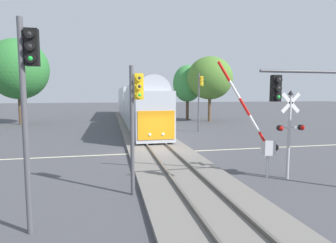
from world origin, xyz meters
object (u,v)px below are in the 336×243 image
at_px(commuter_train, 134,103).
at_px(traffic_signal_median, 136,109).
at_px(crossing_signal_mast, 290,125).
at_px(oak_far_right, 210,78).
at_px(crossing_gate_near, 263,139).
at_px(traffic_signal_near_left, 28,92).
at_px(traffic_signal_near_right, 332,98).
at_px(traffic_signal_far_side, 200,93).
at_px(elm_centre_background, 188,84).
at_px(pine_left_background, 18,69).

bearing_deg(commuter_train, traffic_signal_median, -94.91).
relative_size(crossing_signal_mast, oak_far_right, 0.45).
relative_size(crossing_gate_near, traffic_signal_near_left, 0.90).
bearing_deg(crossing_gate_near, crossing_signal_mast, -19.72).
xyz_separation_m(traffic_signal_near_right, traffic_signal_far_side, (0.60, 18.28, 0.22)).
height_order(crossing_gate_near, traffic_signal_far_side, traffic_signal_far_side).
bearing_deg(oak_far_right, elm_centre_background, 128.21).
bearing_deg(oak_far_right, traffic_signal_median, -115.79).
bearing_deg(traffic_signal_near_right, elm_centre_background, 84.51).
relative_size(commuter_train, traffic_signal_far_side, 6.46).
distance_m(traffic_signal_median, oak_far_right, 30.41).
bearing_deg(traffic_signal_far_side, traffic_signal_near_right, -91.87).
relative_size(traffic_signal_near_left, elm_centre_background, 0.73).
relative_size(crossing_gate_near, crossing_signal_mast, 1.31).
relative_size(traffic_signal_near_right, elm_centre_background, 0.61).
distance_m(traffic_signal_near_left, elm_centre_background, 35.68).
distance_m(commuter_train, oak_far_right, 11.34).
xyz_separation_m(traffic_signal_near_left, elm_centre_background, (13.90, 32.83, 1.48)).
bearing_deg(elm_centre_background, commuter_train, -161.92).
bearing_deg(crossing_gate_near, pine_left_background, 123.87).
height_order(commuter_train, crossing_signal_mast, commuter_train).
distance_m(crossing_signal_mast, traffic_signal_near_right, 2.33).
distance_m(traffic_signal_near_right, traffic_signal_median, 7.81).
xyz_separation_m(pine_left_background, oak_far_right, (25.56, -1.30, -0.91)).
distance_m(crossing_signal_mast, traffic_signal_median, 7.28).
height_order(crossing_signal_mast, pine_left_background, pine_left_background).
distance_m(crossing_signal_mast, pine_left_background, 34.45).
relative_size(traffic_signal_median, oak_far_right, 0.55).
relative_size(traffic_signal_near_left, pine_left_background, 0.55).
distance_m(commuter_train, pine_left_background, 15.42).
relative_size(crossing_signal_mast, elm_centre_background, 0.50).
height_order(pine_left_background, oak_far_right, pine_left_background).
bearing_deg(oak_far_right, traffic_signal_far_side, -115.50).
bearing_deg(commuter_train, crossing_gate_near, -82.01).
bearing_deg(commuter_train, traffic_signal_far_side, -60.88).
height_order(commuter_train, traffic_signal_near_right, commuter_train).
distance_m(crossing_gate_near, traffic_signal_median, 6.38).
relative_size(crossing_gate_near, oak_far_right, 0.59).
xyz_separation_m(crossing_signal_mast, elm_centre_background, (3.53, 29.76, 2.99)).
xyz_separation_m(crossing_signal_mast, traffic_signal_median, (-7.20, -0.60, 0.87)).
xyz_separation_m(crossing_gate_near, pine_left_background, (-18.50, 27.57, 5.27)).
distance_m(traffic_signal_near_right, pine_left_background, 36.10).
relative_size(crossing_signal_mast, pine_left_background, 0.38).
relative_size(commuter_train, elm_centre_background, 4.73).
bearing_deg(traffic_signal_near_left, crossing_gate_near, 20.43).
relative_size(traffic_signal_median, elm_centre_background, 0.61).
height_order(traffic_signal_far_side, elm_centre_background, elm_centre_background).
relative_size(crossing_gate_near, traffic_signal_near_right, 1.07).
height_order(traffic_signal_near_right, traffic_signal_median, traffic_signal_near_right).
xyz_separation_m(traffic_signal_near_right, pine_left_background, (-20.08, 29.82, 3.28)).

